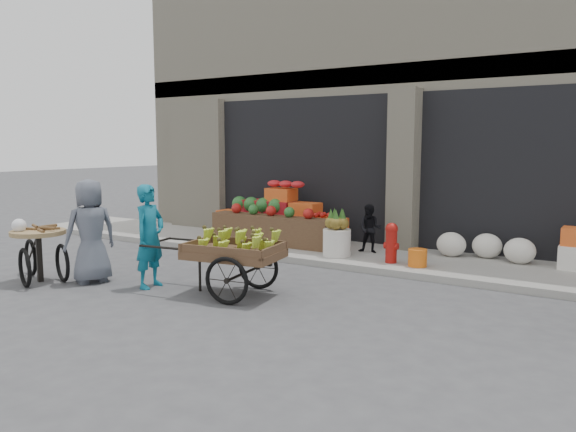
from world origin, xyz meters
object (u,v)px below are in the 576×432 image
Objects in this scene: vendor_woman at (150,236)px; vendor_grey at (90,231)px; fire_hydrant at (391,241)px; pineapple_bin at (337,242)px; seated_person at (370,229)px; orange_bucket at (418,258)px; tricycle_cart at (39,247)px; banana_cart at (231,248)px.

vendor_grey reaches higher than vendor_woman.
pineapple_bin is at bearing 177.40° from fire_hydrant.
vendor_grey is (-2.98, -4.09, 0.24)m from seated_person.
tricycle_cart is at bearing -142.28° from orange_bucket.
banana_cart is at bearing -84.16° from vendor_woman.
banana_cart is 1.37m from vendor_woman.
orange_bucket is (0.50, -0.05, -0.23)m from fire_hydrant.
tricycle_cart is at bearing -41.54° from vendor_grey.
pineapple_bin is 0.56× the size of seated_person.
pineapple_bin is 0.22× the size of banana_cart.
fire_hydrant is 0.96m from seated_person.
fire_hydrant is 0.55m from orange_bucket.
pineapple_bin is 1.62× the size of orange_bucket.
orange_bucket is at bearing 57.23° from tricycle_cart.
pineapple_bin is 0.75m from seated_person.
orange_bucket is at bearing -5.71° from fire_hydrant.
vendor_grey reaches higher than tricycle_cart.
banana_cart is 3.27m from tricycle_cart.
vendor_woman is at bearing 41.17° from tricycle_cart.
vendor_grey reaches higher than seated_person.
tricycle_cart is (-4.43, -3.86, 0.06)m from fire_hydrant.
fire_hydrant is 0.45× the size of vendor_woman.
seated_person is (-1.20, 0.70, 0.31)m from orange_bucket.
vendor_grey is at bearing -136.03° from seated_person.
fire_hydrant is at bearing 174.29° from orange_bucket.
orange_bucket is at bearing -40.26° from seated_person.
pineapple_bin is 5.14m from tricycle_cart.
vendor_grey is (-2.36, -0.59, 0.14)m from banana_cart.
vendor_woman is at bearing -135.44° from orange_bucket.
orange_bucket is 5.41m from vendor_grey.
banana_cart is at bearing -110.04° from seated_person.
orange_bucket is 0.34× the size of seated_person.
seated_person reaches higher than orange_bucket.
vendor_woman is (-2.66, -3.16, 0.29)m from fire_hydrant.
seated_person is 0.64× the size of tricycle_cart.
seated_person reaches higher than banana_cart.
pineapple_bin is 0.36× the size of tricycle_cart.
tricycle_cart is at bearing -170.59° from banana_cart.
pineapple_bin is at bearing -133.69° from seated_person.
orange_bucket is at bearing 48.55° from banana_cart.
vendor_grey is at bearing 48.61° from tricycle_cart.
vendor_grey is (-3.68, -3.44, 0.33)m from fire_hydrant.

